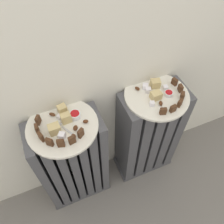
% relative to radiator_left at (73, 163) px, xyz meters
% --- Properties ---
extents(ground_plane, '(6.00, 6.00, 0.00)m').
position_rel_radiator_left_xyz_m(ground_plane, '(0.23, -0.28, -0.33)').
color(ground_plane, slate).
extents(radiator_left, '(0.36, 0.18, 0.68)m').
position_rel_radiator_left_xyz_m(radiator_left, '(0.00, 0.00, 0.00)').
color(radiator_left, '#47474C').
rests_on(radiator_left, ground_plane).
extents(radiator_right, '(0.36, 0.18, 0.68)m').
position_rel_radiator_left_xyz_m(radiator_right, '(0.45, 0.00, 0.00)').
color(radiator_right, '#47474C').
rests_on(radiator_right, ground_plane).
extents(plate_left, '(0.31, 0.31, 0.01)m').
position_rel_radiator_left_xyz_m(plate_left, '(-0.00, 0.00, 0.35)').
color(plate_left, silver).
rests_on(plate_left, radiator_left).
extents(plate_right, '(0.31, 0.31, 0.01)m').
position_rel_radiator_left_xyz_m(plate_right, '(0.45, 0.00, 0.35)').
color(plate_right, silver).
rests_on(plate_right, radiator_right).
extents(dark_cake_slice_left_0, '(0.03, 0.03, 0.04)m').
position_rel_radiator_left_xyz_m(dark_cake_slice_left_0, '(-0.09, 0.05, 0.38)').
color(dark_cake_slice_left_0, '#472B19').
rests_on(dark_cake_slice_left_0, plate_left).
extents(dark_cake_slice_left_1, '(0.01, 0.03, 0.04)m').
position_rel_radiator_left_xyz_m(dark_cake_slice_left_1, '(-0.10, 0.01, 0.38)').
color(dark_cake_slice_left_1, '#472B19').
rests_on(dark_cake_slice_left_1, plate_left).
extents(dark_cake_slice_left_2, '(0.02, 0.03, 0.04)m').
position_rel_radiator_left_xyz_m(dark_cake_slice_left_2, '(-0.09, -0.04, 0.38)').
color(dark_cake_slice_left_2, '#472B19').
rests_on(dark_cake_slice_left_2, plate_left).
extents(dark_cake_slice_left_3, '(0.03, 0.03, 0.04)m').
position_rel_radiator_left_xyz_m(dark_cake_slice_left_3, '(-0.07, -0.07, 0.38)').
color(dark_cake_slice_left_3, '#472B19').
rests_on(dark_cake_slice_left_3, plate_left).
extents(dark_cake_slice_left_4, '(0.03, 0.02, 0.04)m').
position_rel_radiator_left_xyz_m(dark_cake_slice_left_4, '(-0.03, -0.10, 0.38)').
color(dark_cake_slice_left_4, '#472B19').
rests_on(dark_cake_slice_left_4, plate_left).
extents(dark_cake_slice_left_5, '(0.03, 0.02, 0.04)m').
position_rel_radiator_left_xyz_m(dark_cake_slice_left_5, '(0.02, -0.10, 0.38)').
color(dark_cake_slice_left_5, '#472B19').
rests_on(dark_cake_slice_left_5, plate_left).
extents(dark_cake_slice_left_6, '(0.03, 0.03, 0.04)m').
position_rel_radiator_left_xyz_m(dark_cake_slice_left_6, '(0.06, -0.08, 0.38)').
color(dark_cake_slice_left_6, '#472B19').
rests_on(dark_cake_slice_left_6, plate_left).
extents(marble_cake_slice_left_0, '(0.04, 0.04, 0.05)m').
position_rel_radiator_left_xyz_m(marble_cake_slice_left_0, '(0.02, 0.06, 0.38)').
color(marble_cake_slice_left_0, tan).
rests_on(marble_cake_slice_left_0, plate_left).
extents(marble_cake_slice_left_1, '(0.05, 0.04, 0.04)m').
position_rel_radiator_left_xyz_m(marble_cake_slice_left_1, '(-0.03, -0.02, 0.38)').
color(marble_cake_slice_left_1, tan).
rests_on(marble_cake_slice_left_1, plate_left).
extents(marble_cake_slice_left_2, '(0.04, 0.03, 0.05)m').
position_rel_radiator_left_xyz_m(marble_cake_slice_left_2, '(0.02, 0.01, 0.38)').
color(marble_cake_slice_left_2, tan).
rests_on(marble_cake_slice_left_2, plate_left).
extents(turkish_delight_left_0, '(0.04, 0.04, 0.03)m').
position_rel_radiator_left_xyz_m(turkish_delight_left_0, '(-0.01, -0.06, 0.37)').
color(turkish_delight_left_0, white).
rests_on(turkish_delight_left_0, plate_left).
extents(turkish_delight_left_1, '(0.03, 0.03, 0.02)m').
position_rel_radiator_left_xyz_m(turkish_delight_left_1, '(0.00, 0.04, 0.36)').
color(turkish_delight_left_1, white).
rests_on(turkish_delight_left_1, plate_left).
extents(medjool_date_left_0, '(0.03, 0.03, 0.02)m').
position_rel_radiator_left_xyz_m(medjool_date_left_0, '(0.05, -0.04, 0.36)').
color(medjool_date_left_0, '#4C2814').
rests_on(medjool_date_left_0, plate_left).
extents(medjool_date_left_1, '(0.02, 0.03, 0.02)m').
position_rel_radiator_left_xyz_m(medjool_date_left_1, '(0.03, -0.07, 0.36)').
color(medjool_date_left_1, '#4C2814').
rests_on(medjool_date_left_1, plate_left).
extents(medjool_date_left_2, '(0.03, 0.03, 0.02)m').
position_rel_radiator_left_xyz_m(medjool_date_left_2, '(-0.02, 0.07, 0.36)').
color(medjool_date_left_2, '#4C2814').
rests_on(medjool_date_left_2, plate_left).
extents(medjool_date_left_3, '(0.03, 0.02, 0.02)m').
position_rel_radiator_left_xyz_m(medjool_date_left_3, '(0.10, -0.02, 0.36)').
color(medjool_date_left_3, '#4C2814').
rests_on(medjool_date_left_3, plate_left).
extents(jam_bowl_left, '(0.05, 0.05, 0.03)m').
position_rel_radiator_left_xyz_m(jam_bowl_left, '(0.07, 0.02, 0.37)').
color(jam_bowl_left, white).
rests_on(jam_bowl_left, plate_left).
extents(dark_cake_slice_right_0, '(0.03, 0.02, 0.03)m').
position_rel_radiator_left_xyz_m(dark_cake_slice_right_0, '(0.42, -0.11, 0.37)').
color(dark_cake_slice_right_0, '#472B19').
rests_on(dark_cake_slice_right_0, plate_right).
extents(dark_cake_slice_right_1, '(0.03, 0.02, 0.03)m').
position_rel_radiator_left_xyz_m(dark_cake_slice_right_1, '(0.47, -0.11, 0.37)').
color(dark_cake_slice_right_1, '#472B19').
rests_on(dark_cake_slice_right_1, plate_right).
extents(dark_cake_slice_right_2, '(0.03, 0.03, 0.03)m').
position_rel_radiator_left_xyz_m(dark_cake_slice_right_2, '(0.51, -0.10, 0.37)').
color(dark_cake_slice_right_2, '#472B19').
rests_on(dark_cake_slice_right_2, plate_right).
extents(dark_cake_slice_right_3, '(0.03, 0.03, 0.03)m').
position_rel_radiator_left_xyz_m(dark_cake_slice_right_3, '(0.55, -0.06, 0.37)').
color(dark_cake_slice_right_3, '#472B19').
rests_on(dark_cake_slice_right_3, plate_right).
extents(dark_cake_slice_right_4, '(0.02, 0.03, 0.03)m').
position_rel_radiator_left_xyz_m(dark_cake_slice_right_4, '(0.57, -0.02, 0.37)').
color(dark_cake_slice_right_4, '#472B19').
rests_on(dark_cake_slice_right_4, plate_right).
extents(dark_cake_slice_right_5, '(0.02, 0.03, 0.03)m').
position_rel_radiator_left_xyz_m(dark_cake_slice_right_5, '(0.56, 0.03, 0.37)').
color(dark_cake_slice_right_5, '#472B19').
rests_on(dark_cake_slice_right_5, plate_right).
extents(marble_cake_slice_right_0, '(0.05, 0.05, 0.04)m').
position_rel_radiator_left_xyz_m(marble_cake_slice_right_0, '(0.47, 0.05, 0.38)').
color(marble_cake_slice_right_0, tan).
rests_on(marble_cake_slice_right_0, plate_right).
extents(marble_cake_slice_right_1, '(0.05, 0.04, 0.04)m').
position_rel_radiator_left_xyz_m(marble_cake_slice_right_1, '(0.44, -0.02, 0.37)').
color(marble_cake_slice_right_1, tan).
rests_on(marble_cake_slice_right_1, plate_right).
extents(turkish_delight_right_0, '(0.03, 0.03, 0.02)m').
position_rel_radiator_left_xyz_m(turkish_delight_right_0, '(0.43, 0.03, 0.37)').
color(turkish_delight_right_0, white).
rests_on(turkish_delight_right_0, plate_right).
extents(turkish_delight_right_1, '(0.03, 0.03, 0.02)m').
position_rel_radiator_left_xyz_m(turkish_delight_right_1, '(0.51, 0.02, 0.37)').
color(turkish_delight_right_1, white).
rests_on(turkish_delight_right_1, plate_right).
extents(turkish_delight_right_2, '(0.03, 0.03, 0.02)m').
position_rel_radiator_left_xyz_m(turkish_delight_right_2, '(0.42, 0.06, 0.37)').
color(turkish_delight_right_2, white).
rests_on(turkish_delight_right_2, plate_right).
extents(turkish_delight_right_3, '(0.03, 0.03, 0.02)m').
position_rel_radiator_left_xyz_m(turkish_delight_right_3, '(0.40, -0.05, 0.37)').
color(turkish_delight_right_3, white).
rests_on(turkish_delight_right_3, plate_right).
extents(medjool_date_right_0, '(0.03, 0.03, 0.01)m').
position_rel_radiator_left_xyz_m(medjool_date_right_0, '(0.44, -0.06, 0.36)').
color(medjool_date_right_0, '#4C2814').
rests_on(medjool_date_right_0, plate_right).
extents(medjool_date_right_1, '(0.03, 0.03, 0.02)m').
position_rel_radiator_left_xyz_m(medjool_date_right_1, '(0.38, 0.06, 0.36)').
color(medjool_date_right_1, '#4C2814').
rests_on(medjool_date_right_1, plate_right).
extents(jam_bowl_right, '(0.04, 0.04, 0.02)m').
position_rel_radiator_left_xyz_m(jam_bowl_right, '(0.50, -0.02, 0.37)').
color(jam_bowl_right, white).
rests_on(jam_bowl_right, plate_right).
extents(fork, '(0.06, 0.10, 0.00)m').
position_rel_radiator_left_xyz_m(fork, '(0.00, -0.02, 0.36)').
color(fork, '#B7B7BC').
rests_on(fork, plate_left).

